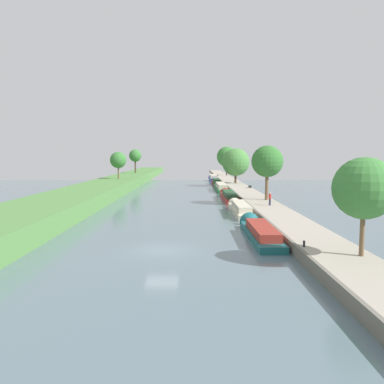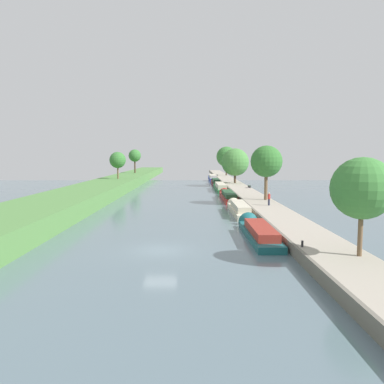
# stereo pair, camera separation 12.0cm
# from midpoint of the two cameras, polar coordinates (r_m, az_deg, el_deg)

# --- Properties ---
(ground_plane) EXTENTS (160.00, 160.00, 0.00)m
(ground_plane) POSITION_cam_midpoint_polar(r_m,az_deg,el_deg) (29.15, -4.78, -8.79)
(ground_plane) COLOR slate
(right_towpath) EXTENTS (4.26, 260.00, 0.84)m
(right_towpath) POSITION_cam_midpoint_polar(r_m,az_deg,el_deg) (30.51, 18.49, -7.60)
(right_towpath) COLOR #A89E8E
(right_towpath) RESTS_ON ground_plane
(stone_quay) EXTENTS (0.25, 260.00, 0.89)m
(stone_quay) POSITION_cam_midpoint_polar(r_m,az_deg,el_deg) (29.87, 14.35, -7.72)
(stone_quay) COLOR #6B665B
(stone_quay) RESTS_ON ground_plane
(narrowboat_teal) EXTENTS (2.13, 12.11, 2.03)m
(narrowboat_teal) POSITION_cam_midpoint_polar(r_m,az_deg,el_deg) (34.26, 9.98, -5.83)
(narrowboat_teal) COLOR #195B60
(narrowboat_teal) RESTS_ON ground_plane
(narrowboat_cream) EXTENTS (1.88, 12.46, 1.96)m
(narrowboat_cream) POSITION_cam_midpoint_polar(r_m,az_deg,el_deg) (47.36, 7.15, -2.51)
(narrowboat_cream) COLOR beige
(narrowboat_cream) RESTS_ON ground_plane
(narrowboat_red) EXTENTS (1.94, 14.15, 1.96)m
(narrowboat_red) POSITION_cam_midpoint_polar(r_m,az_deg,el_deg) (61.74, 5.47, -0.60)
(narrowboat_red) COLOR maroon
(narrowboat_red) RESTS_ON ground_plane
(narrowboat_green) EXTENTS (2.06, 15.57, 2.17)m
(narrowboat_green) POSITION_cam_midpoint_polar(r_m,az_deg,el_deg) (78.11, 4.27, 0.75)
(narrowboat_green) COLOR #1E6033
(narrowboat_green) RESTS_ON ground_plane
(narrowboat_maroon) EXTENTS (1.83, 13.70, 1.98)m
(narrowboat_maroon) POSITION_cam_midpoint_polar(r_m,az_deg,el_deg) (93.42, 3.58, 1.53)
(narrowboat_maroon) COLOR maroon
(narrowboat_maroon) RESTS_ON ground_plane
(narrowboat_blue) EXTENTS (2.17, 13.41, 2.27)m
(narrowboat_blue) POSITION_cam_midpoint_polar(r_m,az_deg,el_deg) (108.54, 3.11, 2.16)
(narrowboat_blue) COLOR #283D93
(narrowboat_blue) RESTS_ON ground_plane
(tree_rightbank_near) EXTENTS (3.92, 3.92, 6.30)m
(tree_rightbank_near) POSITION_cam_midpoint_polar(r_m,az_deg,el_deg) (25.88, 24.48, 0.50)
(tree_rightbank_near) COLOR brown
(tree_rightbank_near) RESTS_ON right_towpath
(tree_rightbank_midnear) EXTENTS (4.50, 4.50, 7.76)m
(tree_rightbank_midnear) POSITION_cam_midpoint_polar(r_m,az_deg,el_deg) (54.63, 11.23, 4.55)
(tree_rightbank_midnear) COLOR brown
(tree_rightbank_midnear) RESTS_ON right_towpath
(tree_rightbank_midfar) EXTENTS (6.24, 6.24, 7.90)m
(tree_rightbank_midfar) POSITION_cam_midpoint_polar(r_m,az_deg,el_deg) (85.99, 6.55, 4.51)
(tree_rightbank_midfar) COLOR #4C3828
(tree_rightbank_midfar) RESTS_ON right_towpath
(tree_rightbank_far) EXTENTS (6.35, 6.35, 9.04)m
(tree_rightbank_far) POSITION_cam_midpoint_polar(r_m,az_deg,el_deg) (119.22, 5.22, 5.36)
(tree_rightbank_far) COLOR #4C3828
(tree_rightbank_far) RESTS_ON right_towpath
(tree_leftbank_downstream) EXTENTS (3.55, 3.55, 5.88)m
(tree_leftbank_downstream) POSITION_cam_midpoint_polar(r_m,az_deg,el_deg) (83.89, -11.22, 4.77)
(tree_leftbank_downstream) COLOR brown
(tree_leftbank_downstream) RESTS_ON left_grassy_bank
(tree_leftbank_upstream) EXTENTS (3.56, 3.56, 6.79)m
(tree_leftbank_upstream) POSITION_cam_midpoint_polar(r_m,az_deg,el_deg) (110.36, -8.70, 5.45)
(tree_leftbank_upstream) COLOR #4C3828
(tree_leftbank_upstream) RESTS_ON left_grassy_bank
(person_walking) EXTENTS (0.34, 0.34, 1.66)m
(person_walking) POSITION_cam_midpoint_polar(r_m,az_deg,el_deg) (48.88, 11.62, -0.98)
(person_walking) COLOR #282D42
(person_walking) RESTS_ON right_towpath
(mooring_bollard_near) EXTENTS (0.16, 0.16, 0.45)m
(mooring_bollard_near) POSITION_cam_midpoint_polar(r_m,az_deg,el_deg) (27.64, 16.46, -7.54)
(mooring_bollard_near) COLOR black
(mooring_bollard_near) RESTS_ON right_towpath
(mooring_bollard_far) EXTENTS (0.16, 0.16, 0.45)m
(mooring_bollard_far) POSITION_cam_midpoint_polar(r_m,az_deg,el_deg) (114.83, 3.84, 2.55)
(mooring_bollard_far) COLOR black
(mooring_bollard_far) RESTS_ON right_towpath
(park_bench) EXTENTS (0.44, 1.50, 0.47)m
(park_bench) POSITION_cam_midpoint_polar(r_m,az_deg,el_deg) (74.40, 8.68, 0.90)
(park_bench) COLOR #333338
(park_bench) RESTS_ON right_towpath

